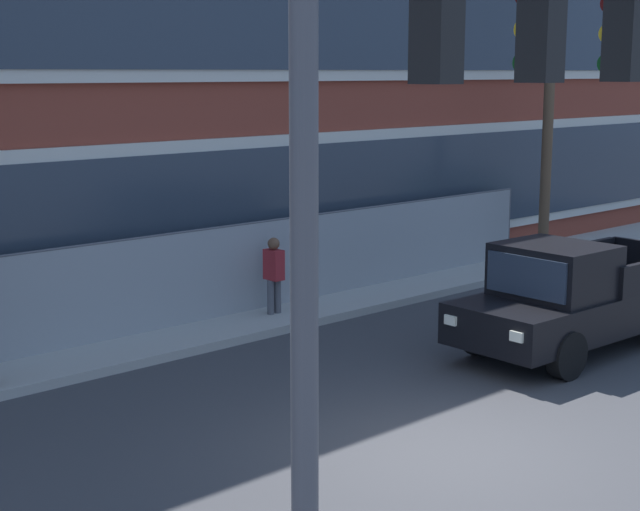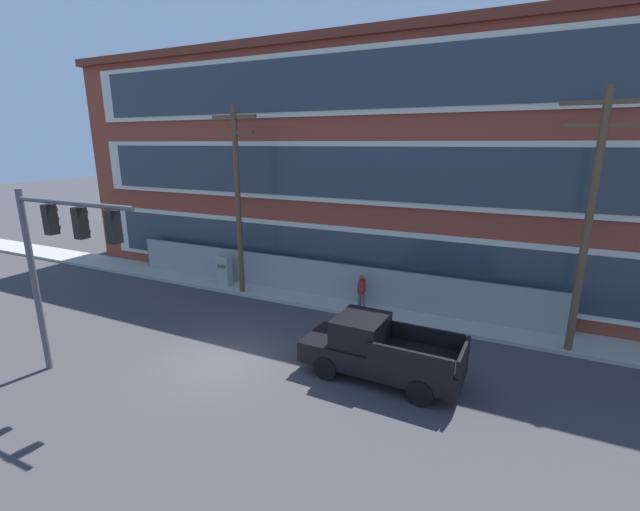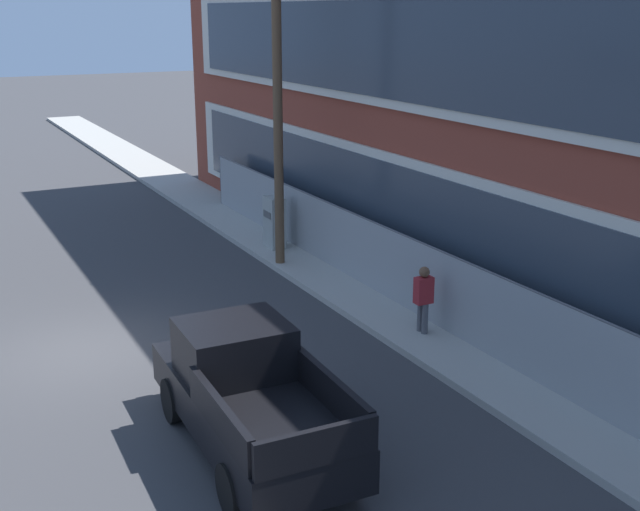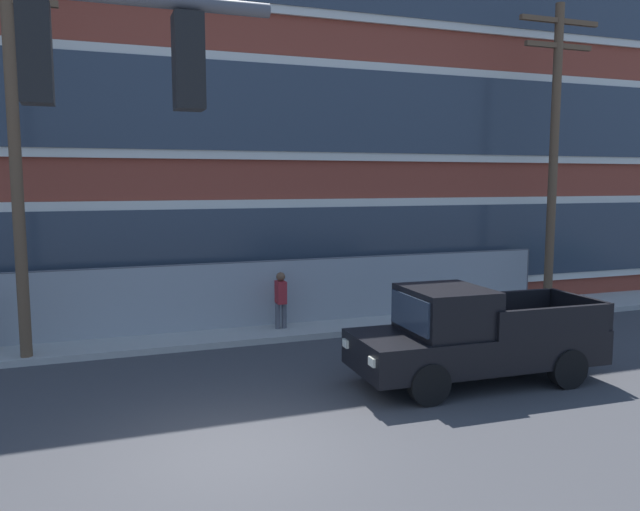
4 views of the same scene
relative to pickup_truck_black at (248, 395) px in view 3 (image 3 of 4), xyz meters
name	(u,v)px [view 3 (image 3 of 4)]	position (x,y,z in m)	size (l,w,h in m)	color
ground_plane	(85,351)	(-5.29, -1.62, -0.95)	(160.00, 160.00, 0.00)	#38383A
sidewalk_building_side	(365,296)	(-5.29, 5.40, -0.87)	(80.00, 2.14, 0.16)	#9E9B93
chain_link_fence	(379,261)	(-5.21, 5.77, 0.05)	(22.32, 0.06, 1.95)	gray
pickup_truck_black	(248,395)	(0.00, 0.00, 0.00)	(5.26, 2.16, 2.00)	black
utility_pole_near_corner	(277,89)	(-8.68, 4.60, 4.07)	(2.40, 0.26, 9.11)	brown
electrical_cabinet	(275,225)	(-10.15, 5.11, -0.08)	(0.72, 0.48, 1.72)	#939993
pedestrian_near_cabinet	(423,298)	(-2.49, 5.23, 0.03)	(0.32, 0.40, 1.69)	#4C4C51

